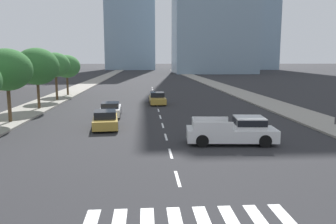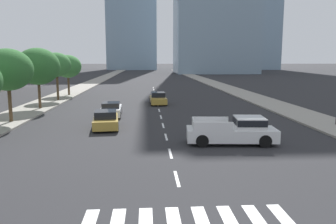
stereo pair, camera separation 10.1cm
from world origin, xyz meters
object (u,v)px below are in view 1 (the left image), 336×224
street_tree_second (7,70)px  street_tree_third (37,66)px  street_tree_fifth (67,66)px  sedan_gold_0 (157,99)px  pickup_truck (236,131)px  sedan_white_2 (111,110)px  sedan_gold_1 (105,120)px  street_tree_fourth (55,65)px

street_tree_second → street_tree_third: size_ratio=0.95×
street_tree_third → street_tree_fifth: bearing=90.0°
street_tree_second → sedan_gold_0: bearing=42.2°
street_tree_fifth → street_tree_third: bearing=-90.0°
pickup_truck → sedan_white_2: bearing=133.6°
sedan_gold_0 → street_tree_third: (-12.32, -3.54, 3.79)m
sedan_gold_0 → sedan_gold_1: (-4.43, -13.54, -0.01)m
sedan_white_2 → street_tree_fifth: street_tree_fifth is taller
pickup_truck → sedan_gold_1: size_ratio=1.25×
street_tree_second → street_tree_third: (0.00, 7.61, 0.10)m
sedan_gold_1 → street_tree_third: size_ratio=0.73×
sedan_gold_0 → street_tree_fourth: (-12.32, 3.74, 3.84)m
pickup_truck → street_tree_third: 22.82m
street_tree_fourth → street_tree_fifth: street_tree_fourth is taller
pickup_truck → sedan_white_2: pickup_truck is taller
sedan_gold_1 → street_tree_fourth: bearing=19.0°
street_tree_fifth → street_tree_fourth: bearing=-90.0°
sedan_gold_1 → street_tree_fifth: street_tree_fifth is taller
sedan_gold_0 → street_tree_third: 13.37m
sedan_gold_0 → street_tree_second: 17.03m
street_tree_third → street_tree_fifth: (-0.00, 13.32, -0.26)m
sedan_gold_0 → street_tree_fifth: street_tree_fifth is taller
street_tree_fifth → sedan_white_2: bearing=-66.7°
street_tree_fifth → sedan_gold_0: bearing=-38.4°
sedan_gold_1 → street_tree_fourth: street_tree_fourth is taller
street_tree_third → street_tree_fourth: street_tree_third is taller
pickup_truck → street_tree_second: size_ratio=0.95×
sedan_gold_0 → sedan_gold_1: 14.25m
sedan_gold_0 → sedan_gold_1: sedan_gold_0 is taller
sedan_white_2 → street_tree_third: size_ratio=0.70×
street_tree_second → street_tree_fourth: size_ratio=1.00×
pickup_truck → street_tree_third: bearing=141.6°
sedan_gold_1 → street_tree_fifth: 24.87m
pickup_truck → street_tree_third: (-16.40, 15.45, 3.60)m
sedan_gold_0 → street_tree_fourth: street_tree_fourth is taller
sedan_gold_1 → street_tree_fourth: 19.39m
pickup_truck → street_tree_fifth: 33.28m
sedan_gold_1 → street_tree_second: 9.03m
street_tree_second → street_tree_fifth: (-0.00, 20.93, -0.16)m
sedan_gold_0 → street_tree_second: size_ratio=0.74×
street_tree_second → pickup_truck: bearing=-25.5°
sedan_gold_0 → sedan_white_2: size_ratio=1.00×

